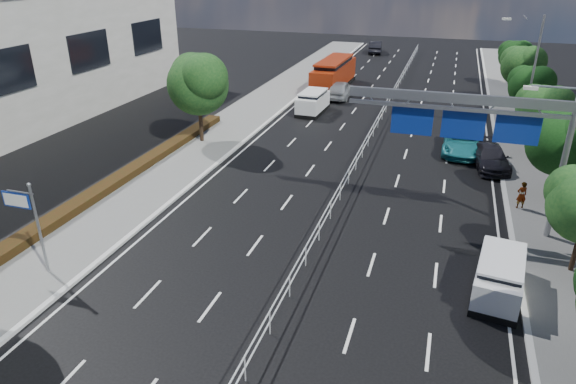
% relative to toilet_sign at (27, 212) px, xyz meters
% --- Properties ---
extents(ground, '(160.00, 160.00, 0.00)m').
position_rel_toilet_sign_xyz_m(ground, '(10.95, 0.00, -2.94)').
color(ground, black).
rests_on(ground, ground).
extents(sidewalk_near, '(5.00, 140.00, 0.14)m').
position_rel_toilet_sign_xyz_m(sidewalk_near, '(-0.55, 0.00, -2.87)').
color(sidewalk_near, slate).
rests_on(sidewalk_near, ground).
extents(kerb_near, '(0.25, 140.00, 0.15)m').
position_rel_toilet_sign_xyz_m(kerb_near, '(1.95, 0.00, -2.87)').
color(kerb_near, silver).
rests_on(kerb_near, ground).
extents(kerb_far, '(0.25, 140.00, 0.15)m').
position_rel_toilet_sign_xyz_m(kerb_far, '(19.95, 0.00, -2.87)').
color(kerb_far, silver).
rests_on(kerb_far, ground).
extents(median_fence, '(0.05, 85.00, 1.02)m').
position_rel_toilet_sign_xyz_m(median_fence, '(10.95, 22.50, -2.42)').
color(median_fence, silver).
rests_on(median_fence, ground).
extents(hedge_near, '(1.00, 36.00, 0.44)m').
position_rel_toilet_sign_xyz_m(hedge_near, '(-2.35, 5.00, -2.58)').
color(hedge_near, black).
rests_on(hedge_near, sidewalk_near).
extents(toilet_sign, '(1.62, 0.18, 4.34)m').
position_rel_toilet_sign_xyz_m(toilet_sign, '(0.00, 0.00, 0.00)').
color(toilet_sign, gray).
rests_on(toilet_sign, ground).
extents(overhead_gantry, '(10.24, 0.38, 7.45)m').
position_rel_toilet_sign_xyz_m(overhead_gantry, '(17.69, 10.05, 2.66)').
color(overhead_gantry, gray).
rests_on(overhead_gantry, ground).
extents(streetlight_far, '(2.78, 2.40, 9.00)m').
position_rel_toilet_sign_xyz_m(streetlight_far, '(21.46, 26.00, 2.27)').
color(streetlight_far, gray).
rests_on(streetlight_far, ground).
extents(near_tree_back, '(4.84, 4.51, 6.69)m').
position_rel_toilet_sign_xyz_m(near_tree_back, '(-0.99, 17.97, 1.67)').
color(near_tree_back, black).
rests_on(near_tree_back, ground).
extents(far_tree_d, '(3.85, 3.59, 5.34)m').
position_rel_toilet_sign_xyz_m(far_tree_d, '(22.20, 14.48, 0.74)').
color(far_tree_d, black).
rests_on(far_tree_d, ground).
extents(far_tree_e, '(3.63, 3.38, 5.13)m').
position_rel_toilet_sign_xyz_m(far_tree_e, '(22.20, 21.98, 0.61)').
color(far_tree_e, black).
rests_on(far_tree_e, ground).
extents(far_tree_f, '(3.52, 3.28, 5.02)m').
position_rel_toilet_sign_xyz_m(far_tree_f, '(22.20, 29.48, 0.55)').
color(far_tree_f, black).
rests_on(far_tree_f, ground).
extents(far_tree_g, '(3.96, 3.69, 5.45)m').
position_rel_toilet_sign_xyz_m(far_tree_g, '(22.20, 36.98, 0.81)').
color(far_tree_g, black).
rests_on(far_tree_g, ground).
extents(far_tree_h, '(3.41, 3.18, 4.91)m').
position_rel_toilet_sign_xyz_m(far_tree_h, '(22.20, 44.48, 0.48)').
color(far_tree_h, black).
rests_on(far_tree_h, ground).
extents(white_minivan, '(2.11, 4.54, 1.94)m').
position_rel_toilet_sign_xyz_m(white_minivan, '(4.74, 28.31, -1.99)').
color(white_minivan, black).
rests_on(white_minivan, ground).
extents(red_bus, '(2.77, 10.35, 3.07)m').
position_rel_toilet_sign_xyz_m(red_bus, '(4.39, 37.99, -1.34)').
color(red_bus, black).
rests_on(red_bus, ground).
extents(near_car_silver, '(2.07, 5.00, 1.69)m').
position_rel_toilet_sign_xyz_m(near_car_silver, '(5.96, 34.24, -2.10)').
color(near_car_silver, '#9EA2A5').
rests_on(near_car_silver, ground).
extents(near_car_dark, '(2.30, 5.21, 1.66)m').
position_rel_toilet_sign_xyz_m(near_car_dark, '(5.16, 61.70, -2.11)').
color(near_car_dark, black).
rests_on(near_car_dark, ground).
extents(silver_minivan, '(2.29, 4.35, 1.73)m').
position_rel_toilet_sign_xyz_m(silver_minivan, '(18.99, 4.37, -2.09)').
color(silver_minivan, black).
rests_on(silver_minivan, ground).
extents(parked_car_teal, '(2.68, 5.64, 1.56)m').
position_rel_toilet_sign_xyz_m(parked_car_teal, '(17.45, 21.53, -2.17)').
color(parked_car_teal, '#1B6F79').
rests_on(parked_car_teal, ground).
extents(parked_car_dark, '(2.63, 5.10, 1.41)m').
position_rel_toilet_sign_xyz_m(parked_car_dark, '(19.25, 19.13, -2.24)').
color(parked_car_dark, black).
rests_on(parked_car_dark, ground).
extents(pedestrian_a, '(0.65, 0.54, 1.53)m').
position_rel_toilet_sign_xyz_m(pedestrian_a, '(20.55, 12.91, -2.04)').
color(pedestrian_a, gray).
rests_on(pedestrian_a, sidewalk_far).
extents(pedestrian_b, '(1.10, 1.06, 1.79)m').
position_rel_toilet_sign_xyz_m(pedestrian_b, '(24.35, 26.13, -1.91)').
color(pedestrian_b, gray).
rests_on(pedestrian_b, sidewalk_far).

